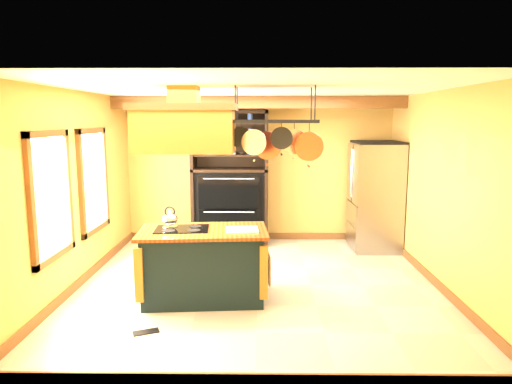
{
  "coord_description": "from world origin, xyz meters",
  "views": [
    {
      "loc": [
        0.05,
        -6.15,
        2.3
      ],
      "look_at": [
        -0.03,
        0.3,
        1.28
      ],
      "focal_mm": 32.0,
      "sensor_mm": 36.0,
      "label": 1
    }
  ],
  "objects_px": {
    "kitchen_island": "(203,264)",
    "pot_rack": "(276,132)",
    "range_hood": "(185,126)",
    "refrigerator": "(375,198)",
    "hutch": "(230,193)"
  },
  "relations": [
    {
      "from": "kitchen_island",
      "to": "pot_rack",
      "type": "distance_m",
      "value": 1.92
    },
    {
      "from": "kitchen_island",
      "to": "pot_rack",
      "type": "height_order",
      "value": "pot_rack"
    },
    {
      "from": "range_hood",
      "to": "pot_rack",
      "type": "height_order",
      "value": "same"
    },
    {
      "from": "kitchen_island",
      "to": "pot_rack",
      "type": "relative_size",
      "value": 1.47
    },
    {
      "from": "kitchen_island",
      "to": "refrigerator",
      "type": "distance_m",
      "value": 3.71
    },
    {
      "from": "kitchen_island",
      "to": "pot_rack",
      "type": "bearing_deg",
      "value": -4.37
    },
    {
      "from": "refrigerator",
      "to": "pot_rack",
      "type": "bearing_deg",
      "value": -127.32
    },
    {
      "from": "kitchen_island",
      "to": "refrigerator",
      "type": "height_order",
      "value": "refrigerator"
    },
    {
      "from": "kitchen_island",
      "to": "refrigerator",
      "type": "bearing_deg",
      "value": 36.92
    },
    {
      "from": "range_hood",
      "to": "refrigerator",
      "type": "height_order",
      "value": "range_hood"
    },
    {
      "from": "refrigerator",
      "to": "hutch",
      "type": "distance_m",
      "value": 2.63
    },
    {
      "from": "range_hood",
      "to": "hutch",
      "type": "xyz_separation_m",
      "value": [
        0.36,
        2.76,
        -1.29
      ]
    },
    {
      "from": "range_hood",
      "to": "hutch",
      "type": "height_order",
      "value": "range_hood"
    },
    {
      "from": "range_hood",
      "to": "refrigerator",
      "type": "relative_size",
      "value": 0.68
    },
    {
      "from": "range_hood",
      "to": "refrigerator",
      "type": "bearing_deg",
      "value": 39.3
    }
  ]
}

